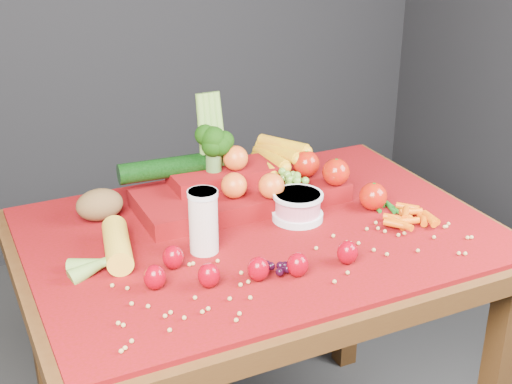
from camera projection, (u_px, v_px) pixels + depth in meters
name	position (u px, v px, depth m)	size (l,w,h in m)	color
table	(260.00, 269.00, 1.70)	(1.10, 0.80, 0.75)	#3B200D
red_cloth	(260.00, 232.00, 1.66)	(1.05, 0.75, 0.01)	maroon
milk_glass	(203.00, 219.00, 1.53)	(0.07, 0.07, 0.14)	beige
yogurt_bowl	(298.00, 206.00, 1.69)	(0.12, 0.12, 0.07)	silver
strawberry_scatter	(241.00, 265.00, 1.46)	(0.44, 0.18, 0.06)	maroon
dark_grape_cluster	(278.00, 267.00, 1.48)	(0.06, 0.05, 0.03)	black
soybean_scatter	(301.00, 267.00, 1.49)	(0.84, 0.24, 0.01)	tan
corn_ear	(106.00, 258.00, 1.49)	(0.21, 0.25, 0.06)	yellow
potato	(100.00, 205.00, 1.69)	(0.11, 0.08, 0.08)	brown
baby_carrot_pile	(406.00, 217.00, 1.68)	(0.17, 0.17, 0.03)	#D55107
green_bean_pile	(380.00, 203.00, 1.78)	(0.14, 0.12, 0.01)	#155E17
produce_mound	(245.00, 180.00, 1.78)	(0.60, 0.35, 0.27)	maroon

